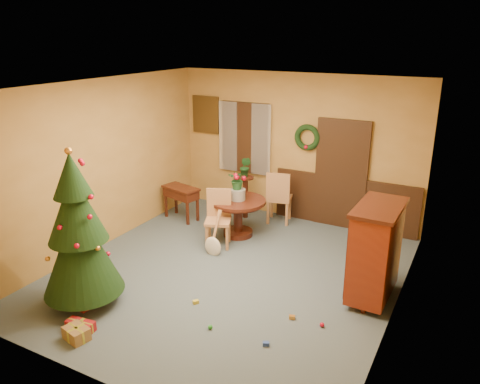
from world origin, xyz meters
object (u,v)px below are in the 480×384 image
Objects in this scene: dining_table at (238,210)px; christmas_tree at (78,233)px; sideboard at (376,250)px; writing_desk at (181,195)px; chair_near at (218,216)px.

dining_table is 3.19m from christmas_tree.
writing_desk is at bearing 163.68° from sideboard.
sideboard reaches higher than writing_desk.
sideboard is at bearing -16.32° from writing_desk.
chair_near is (-0.13, -0.50, 0.05)m from dining_table.
sideboard is (3.51, 2.02, -0.31)m from christmas_tree.
christmas_tree reaches higher than dining_table.
christmas_tree reaches higher than writing_desk.
chair_near reaches higher than writing_desk.
dining_table is at bearing 159.33° from sideboard.
chair_near reaches higher than dining_table.
chair_near is 2.90m from sideboard.
christmas_tree reaches higher than chair_near.
christmas_tree is 3.32m from writing_desk.
dining_table is 0.46× the size of christmas_tree.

